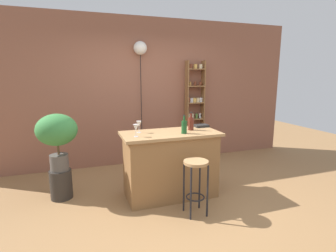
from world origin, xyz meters
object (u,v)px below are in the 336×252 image
bar_stool (196,175)px  cookbook (201,126)px  bottle_sauce_amber (184,127)px  plant_stool (61,184)px  spice_shelf (195,111)px  pendant_globe_light (140,49)px  wine_glass_center (139,124)px  wine_glass_left (136,128)px  potted_plant (57,133)px  bottle_olive_oil (191,123)px

bar_stool → cookbook: 1.05m
bottle_sauce_amber → plant_stool: bearing=161.9°
spice_shelf → pendant_globe_light: size_ratio=0.86×
cookbook → pendant_globe_light: pendant_globe_light is taller
wine_glass_center → bottle_sauce_amber: bearing=-23.9°
spice_shelf → wine_glass_left: 2.23m
bar_stool → cookbook: cookbook is taller
potted_plant → cookbook: size_ratio=3.80×
bar_stool → wine_glass_left: size_ratio=4.26×
bar_stool → wine_glass_left: 0.97m
bottle_olive_oil → wine_glass_center: bearing=174.3°
pendant_globe_light → potted_plant: bearing=-142.2°
wine_glass_left → cookbook: size_ratio=0.78×
spice_shelf → bottle_olive_oil: bearing=-116.6°
bottle_sauce_amber → potted_plant: bearing=161.9°
wine_glass_left → bottle_olive_oil: bearing=10.4°
bottle_olive_oil → wine_glass_center: size_ratio=1.61×
bar_stool → spice_shelf: (0.94, 2.09, 0.50)m
bottle_sauce_amber → cookbook: bearing=38.7°
bottle_olive_oil → bottle_sauce_amber: (-0.18, -0.18, -0.00)m
bar_stool → plant_stool: size_ratio=1.68×
bottle_olive_oil → cookbook: bearing=33.6°
plant_stool → potted_plant: potted_plant is taller
potted_plant → pendant_globe_light: pendant_globe_light is taller
bottle_olive_oil → pendant_globe_light: 1.92m
pendant_globe_light → bottle_sauce_amber: bearing=-83.0°
potted_plant → bottle_olive_oil: (1.83, -0.36, 0.09)m
bottle_olive_oil → spice_shelf: bearing=63.4°
bar_stool → spice_shelf: 2.35m
plant_stool → cookbook: size_ratio=1.98×
bar_stool → plant_stool: bar_stool is taller
plant_stool → wine_glass_center: size_ratio=2.54×
plant_stool → pendant_globe_light: pendant_globe_light is taller
plant_stool → pendant_globe_light: (1.45, 1.12, 1.99)m
wine_glass_left → bar_stool: bearing=-38.4°
bar_stool → bottle_sauce_amber: bearing=85.7°
bottle_olive_oil → plant_stool: bearing=168.9°
wine_glass_left → cookbook: bearing=16.4°
bottle_olive_oil → pendant_globe_light: pendant_globe_light is taller
pendant_globe_light → cookbook: bearing=-64.3°
cookbook → wine_glass_center: bearing=-173.8°
spice_shelf → cookbook: 1.35m
plant_stool → wine_glass_left: 1.40m
bar_stool → potted_plant: potted_plant is taller
bottle_olive_oil → wine_glass_left: 0.86m
bottle_olive_oil → bottle_sauce_amber: bearing=-135.1°
plant_stool → potted_plant: bearing=26.6°
bottle_olive_oil → cookbook: (0.25, 0.17, -0.08)m
plant_stool → wine_glass_left: size_ratio=2.54×
plant_stool → wine_glass_center: (1.08, -0.28, 0.85)m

